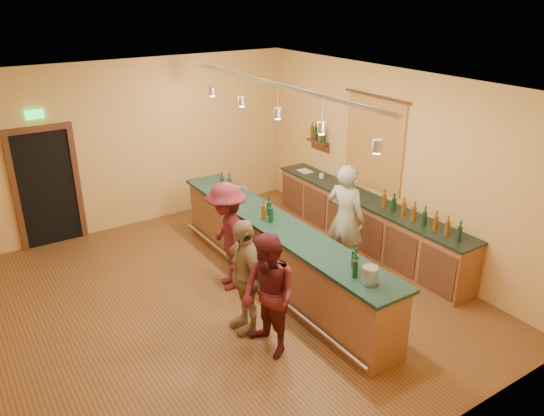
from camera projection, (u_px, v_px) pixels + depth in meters
floor at (226, 300)px, 8.05m from camera, size 7.00×7.00×0.00m
ceiling at (218, 87)px, 6.81m from camera, size 6.50×7.00×0.02m
wall_back at (136, 145)px, 10.13m from camera, size 6.50×0.02×3.20m
wall_front at (409, 325)px, 4.73m from camera, size 6.50×0.02×3.20m
wall_right at (390, 163)px, 9.07m from camera, size 0.02×7.00×3.20m
doorway at (46, 185)px, 9.43m from camera, size 1.15×0.09×2.48m
tapestry at (374, 144)px, 9.27m from camera, size 0.03×1.40×1.60m
bottle_shelf at (318, 136)px, 10.47m from camera, size 0.17×0.55×0.54m
back_counter at (366, 222)px, 9.50m from camera, size 0.60×4.55×1.27m
tasting_bar at (277, 249)px, 8.28m from camera, size 0.73×5.10×1.38m
pendant_track at (278, 96)px, 7.36m from camera, size 0.11×4.60×0.50m
bartender at (345, 219)px, 8.58m from camera, size 0.64×0.78×1.84m
customer_a at (268, 296)px, 6.61m from camera, size 0.66×0.83×1.65m
customer_b at (244, 276)px, 7.07m from camera, size 0.46×0.98×1.64m
customer_c at (227, 237)px, 8.10m from camera, size 0.94×1.25×1.72m
bar_stool at (238, 196)px, 10.24m from camera, size 0.39×0.39×0.80m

